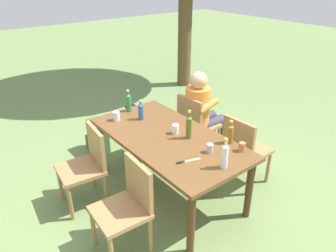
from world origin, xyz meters
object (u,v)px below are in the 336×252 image
at_px(backpack_by_far_side, 135,122).
at_px(cup_white, 175,129).
at_px(chair_near_right, 128,204).
at_px(bottle_clear, 225,155).
at_px(cup_terracotta, 242,147).
at_px(bottle_olive, 189,126).
at_px(chair_far_right, 243,148).
at_px(cup_steel, 210,148).
at_px(person_in_white_shirt, 202,109).
at_px(bottle_amber, 230,133).
at_px(table_knife, 187,161).
at_px(dining_table, 168,143).
at_px(bottle_blue, 141,111).
at_px(cup_glass, 116,116).
at_px(chair_far_left, 195,123).
at_px(backpack_by_near_side, 98,137).
at_px(chair_near_left, 87,163).
at_px(bottle_green, 128,102).

bearing_deg(backpack_by_far_side, cup_white, -13.82).
relative_size(chair_near_right, bottle_clear, 2.93).
relative_size(bottle_clear, cup_terracotta, 3.27).
xyz_separation_m(chair_near_right, bottle_olive, (-0.25, 0.92, 0.37)).
relative_size(chair_far_right, cup_steel, 9.78).
bearing_deg(person_in_white_shirt, bottle_amber, -27.50).
relative_size(person_in_white_shirt, bottle_amber, 4.68).
bearing_deg(cup_terracotta, table_knife, -108.59).
height_order(dining_table, table_knife, table_knife).
relative_size(bottle_amber, cup_terracotta, 2.78).
xyz_separation_m(cup_white, table_knife, (0.50, -0.27, -0.05)).
bearing_deg(bottle_amber, bottle_blue, -158.64).
distance_m(bottle_olive, bottle_amber, 0.43).
distance_m(dining_table, cup_glass, 0.73).
relative_size(person_in_white_shirt, cup_white, 11.41).
height_order(bottle_olive, bottle_clear, bottle_olive).
height_order(dining_table, cup_terracotta, cup_terracotta).
height_order(chair_far_left, cup_glass, chair_far_left).
bearing_deg(chair_far_left, table_knife, -46.24).
distance_m(table_knife, backpack_by_far_side, 2.04).
bearing_deg(bottle_amber, person_in_white_shirt, 152.50).
xyz_separation_m(chair_near_right, cup_steel, (0.09, 0.89, 0.28)).
bearing_deg(person_in_white_shirt, cup_terracotta, -24.66).
relative_size(chair_far_left, cup_white, 8.42).
relative_size(bottle_amber, bottle_clear, 0.85).
bearing_deg(chair_far_left, backpack_by_near_side, -132.74).
bearing_deg(cup_steel, dining_table, -166.90).
height_order(chair_near_left, cup_steel, chair_near_left).
height_order(chair_near_right, bottle_amber, bottle_amber).
bearing_deg(cup_glass, bottle_green, 117.85).
xyz_separation_m(chair_far_right, cup_white, (-0.41, -0.67, 0.29)).
bearing_deg(dining_table, cup_glass, -160.85).
xyz_separation_m(dining_table, person_in_white_shirt, (-0.41, 0.88, 0.01)).
relative_size(chair_far_left, bottle_amber, 3.45).
bearing_deg(chair_far_left, backpack_by_far_side, -161.28).
bearing_deg(bottle_olive, chair_near_left, -121.54).
bearing_deg(backpack_by_far_side, bottle_clear, -10.68).
xyz_separation_m(person_in_white_shirt, bottle_blue, (-0.12, -0.87, 0.17)).
bearing_deg(chair_far_left, cup_steel, -35.67).
relative_size(cup_steel, cup_white, 0.86).
distance_m(chair_far_left, bottle_green, 0.93).
height_order(dining_table, chair_near_left, chair_near_left).
bearing_deg(bottle_green, bottle_clear, 0.58).
bearing_deg(bottle_clear, table_knife, -143.86).
distance_m(person_in_white_shirt, backpack_by_far_side, 1.15).
height_order(cup_steel, cup_terracotta, cup_terracotta).
distance_m(chair_near_left, person_in_white_shirt, 1.66).
bearing_deg(backpack_by_near_side, table_knife, 1.40).
distance_m(dining_table, person_in_white_shirt, 0.97).
height_order(bottle_green, bottle_clear, bottle_clear).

